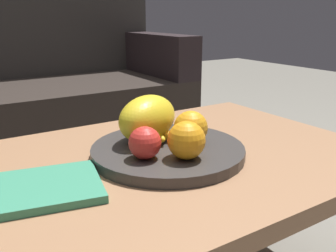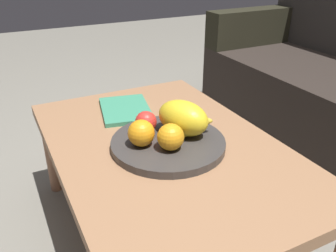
{
  "view_description": "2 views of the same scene",
  "coord_description": "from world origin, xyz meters",
  "px_view_note": "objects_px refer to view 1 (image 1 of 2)",
  "views": [
    {
      "loc": [
        -0.43,
        -0.7,
        0.72
      ],
      "look_at": [
        0.02,
        -0.0,
        0.47
      ],
      "focal_mm": 39.48,
      "sensor_mm": 36.0,
      "label": 1
    },
    {
      "loc": [
        0.91,
        -0.45,
        0.98
      ],
      "look_at": [
        0.02,
        -0.0,
        0.47
      ],
      "focal_mm": 38.38,
      "sensor_mm": 36.0,
      "label": 2
    }
  ],
  "objects_px": {
    "melon_large_front": "(147,118)",
    "coffee_table": "(161,173)",
    "apple_front": "(145,143)",
    "magazine": "(34,189)",
    "orange_front": "(186,140)",
    "couch": "(9,105)",
    "fruit_bowl": "(168,151)",
    "orange_left": "(191,128)",
    "banana_bunch": "(149,127)"
  },
  "relations": [
    {
      "from": "melon_large_front",
      "to": "coffee_table",
      "type": "bearing_deg",
      "value": -87.98
    },
    {
      "from": "magazine",
      "to": "orange_left",
      "type": "bearing_deg",
      "value": 13.02
    },
    {
      "from": "orange_front",
      "to": "orange_left",
      "type": "relative_size",
      "value": 1.01
    },
    {
      "from": "coffee_table",
      "to": "orange_front",
      "type": "xyz_separation_m",
      "value": [
        0.01,
        -0.09,
        0.11
      ]
    },
    {
      "from": "couch",
      "to": "magazine",
      "type": "distance_m",
      "value": 1.21
    },
    {
      "from": "coffee_table",
      "to": "couch",
      "type": "distance_m",
      "value": 1.17
    },
    {
      "from": "orange_left",
      "to": "coffee_table",
      "type": "bearing_deg",
      "value": 165.61
    },
    {
      "from": "banana_bunch",
      "to": "magazine",
      "type": "distance_m",
      "value": 0.33
    },
    {
      "from": "couch",
      "to": "banana_bunch",
      "type": "xyz_separation_m",
      "value": [
        0.15,
        -1.09,
        0.15
      ]
    },
    {
      "from": "couch",
      "to": "fruit_bowl",
      "type": "xyz_separation_m",
      "value": [
        0.16,
        -1.17,
        0.1
      ]
    },
    {
      "from": "coffee_table",
      "to": "apple_front",
      "type": "height_order",
      "value": "apple_front"
    },
    {
      "from": "orange_front",
      "to": "apple_front",
      "type": "relative_size",
      "value": 1.16
    },
    {
      "from": "melon_large_front",
      "to": "orange_front",
      "type": "bearing_deg",
      "value": -85.47
    },
    {
      "from": "apple_front",
      "to": "banana_bunch",
      "type": "height_order",
      "value": "apple_front"
    },
    {
      "from": "apple_front",
      "to": "magazine",
      "type": "xyz_separation_m",
      "value": [
        -0.24,
        0.01,
        -0.05
      ]
    },
    {
      "from": "banana_bunch",
      "to": "coffee_table",
      "type": "bearing_deg",
      "value": -97.22
    },
    {
      "from": "apple_front",
      "to": "magazine",
      "type": "relative_size",
      "value": 0.29
    },
    {
      "from": "coffee_table",
      "to": "melon_large_front",
      "type": "relative_size",
      "value": 5.83
    },
    {
      "from": "coffee_table",
      "to": "orange_left",
      "type": "xyz_separation_m",
      "value": [
        0.07,
        -0.02,
        0.11
      ]
    },
    {
      "from": "fruit_bowl",
      "to": "magazine",
      "type": "height_order",
      "value": "fruit_bowl"
    },
    {
      "from": "apple_front",
      "to": "orange_front",
      "type": "bearing_deg",
      "value": -32.61
    },
    {
      "from": "apple_front",
      "to": "orange_left",
      "type": "bearing_deg",
      "value": 8.7
    },
    {
      "from": "fruit_bowl",
      "to": "banana_bunch",
      "type": "bearing_deg",
      "value": 96.92
    },
    {
      "from": "couch",
      "to": "magazine",
      "type": "relative_size",
      "value": 6.8
    },
    {
      "from": "banana_bunch",
      "to": "fruit_bowl",
      "type": "bearing_deg",
      "value": -83.08
    },
    {
      "from": "orange_left",
      "to": "banana_bunch",
      "type": "distance_m",
      "value": 0.11
    },
    {
      "from": "orange_left",
      "to": "banana_bunch",
      "type": "xyz_separation_m",
      "value": [
        -0.06,
        0.09,
        -0.01
      ]
    },
    {
      "from": "coffee_table",
      "to": "couch",
      "type": "xyz_separation_m",
      "value": [
        -0.14,
        1.17,
        -0.05
      ]
    },
    {
      "from": "fruit_bowl",
      "to": "melon_large_front",
      "type": "xyz_separation_m",
      "value": [
        -0.02,
        0.06,
        0.07
      ]
    },
    {
      "from": "melon_large_front",
      "to": "orange_left",
      "type": "distance_m",
      "value": 0.11
    },
    {
      "from": "fruit_bowl",
      "to": "magazine",
      "type": "distance_m",
      "value": 0.32
    },
    {
      "from": "coffee_table",
      "to": "orange_front",
      "type": "distance_m",
      "value": 0.14
    },
    {
      "from": "orange_left",
      "to": "magazine",
      "type": "relative_size",
      "value": 0.33
    },
    {
      "from": "orange_left",
      "to": "fruit_bowl",
      "type": "bearing_deg",
      "value": 161.5
    },
    {
      "from": "apple_front",
      "to": "fruit_bowl",
      "type": "bearing_deg",
      "value": 24.69
    },
    {
      "from": "fruit_bowl",
      "to": "apple_front",
      "type": "bearing_deg",
      "value": -155.31
    },
    {
      "from": "coffee_table",
      "to": "magazine",
      "type": "distance_m",
      "value": 0.31
    },
    {
      "from": "orange_front",
      "to": "melon_large_front",
      "type": "bearing_deg",
      "value": 94.53
    },
    {
      "from": "fruit_bowl",
      "to": "banana_bunch",
      "type": "distance_m",
      "value": 0.09
    },
    {
      "from": "fruit_bowl",
      "to": "melon_large_front",
      "type": "distance_m",
      "value": 0.1
    },
    {
      "from": "couch",
      "to": "orange_front",
      "type": "bearing_deg",
      "value": -83.19
    },
    {
      "from": "couch",
      "to": "orange_front",
      "type": "relative_size",
      "value": 20.39
    },
    {
      "from": "magazine",
      "to": "couch",
      "type": "bearing_deg",
      "value": 94.26
    },
    {
      "from": "couch",
      "to": "melon_large_front",
      "type": "distance_m",
      "value": 1.12
    },
    {
      "from": "banana_bunch",
      "to": "couch",
      "type": "bearing_deg",
      "value": 97.79
    },
    {
      "from": "couch",
      "to": "apple_front",
      "type": "bearing_deg",
      "value": -86.48
    },
    {
      "from": "couch",
      "to": "coffee_table",
      "type": "bearing_deg",
      "value": -83.16
    },
    {
      "from": "fruit_bowl",
      "to": "magazine",
      "type": "relative_size",
      "value": 1.46
    },
    {
      "from": "orange_front",
      "to": "magazine",
      "type": "height_order",
      "value": "orange_front"
    },
    {
      "from": "coffee_table",
      "to": "couch",
      "type": "bearing_deg",
      "value": 96.84
    }
  ]
}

